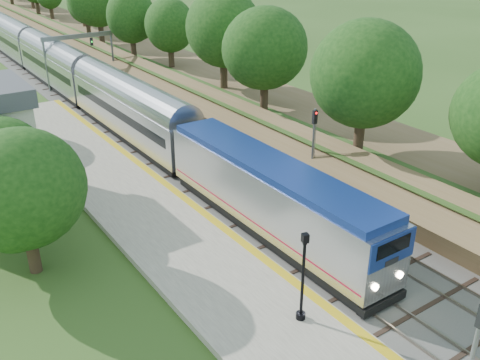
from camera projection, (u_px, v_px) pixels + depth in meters
trackbed at (66, 78)px, 67.42m from camera, size 9.50×170.00×0.28m
platform at (190, 251)px, 30.83m from camera, size 6.40×68.00×0.38m
yellow_stripe at (231, 233)px, 32.21m from camera, size 0.55×68.00×0.01m
embankment at (127, 55)px, 70.91m from camera, size 10.64×170.00×11.70m
signal_gantry at (79, 46)px, 61.91m from camera, size 8.40×0.38×6.20m
trees_behind_platform at (50, 179)px, 29.41m from camera, size 7.82×53.32×7.21m
train at (13, 41)px, 78.10m from camera, size 3.07×144.15×4.52m
lamppost_far at (303, 282)px, 24.29m from camera, size 0.45×0.45×4.60m
signal_platform at (474, 351)px, 18.51m from camera, size 0.32×0.25×5.46m
signal_farside at (313, 141)px, 37.00m from camera, size 0.32×0.26×5.92m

